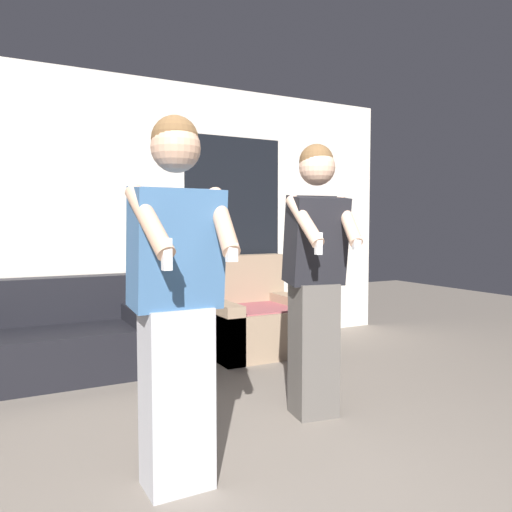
{
  "coord_description": "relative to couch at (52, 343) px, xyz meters",
  "views": [
    {
      "loc": [
        -1.16,
        -1.57,
        1.26
      ],
      "look_at": [
        0.15,
        0.9,
        1.09
      ],
      "focal_mm": 35.0,
      "sensor_mm": 36.0,
      "label": 1
    }
  ],
  "objects": [
    {
      "name": "wall_back",
      "position": [
        0.77,
        0.47,
        1.08
      ],
      "size": [
        6.02,
        0.07,
        2.7
      ],
      "color": "silver",
      "rests_on": "ground_plane"
    },
    {
      "name": "couch",
      "position": [
        0.0,
        0.0,
        0.0
      ],
      "size": [
        1.79,
        0.87,
        0.8
      ],
      "color": "black",
      "rests_on": "ground_plane"
    },
    {
      "name": "armchair",
      "position": [
        1.87,
        -0.03,
        0.03
      ],
      "size": [
        0.99,
        0.9,
        0.95
      ],
      "color": "#937A60",
      "rests_on": "ground_plane"
    },
    {
      "name": "person_left",
      "position": [
        0.35,
        -2.2,
        0.63
      ],
      "size": [
        0.48,
        0.47,
        1.76
      ],
      "color": "#B2B2B7",
      "rests_on": "ground_plane"
    },
    {
      "name": "person_right",
      "position": [
        1.45,
        -1.75,
        0.66
      ],
      "size": [
        0.43,
        0.52,
        1.78
      ],
      "color": "#56514C",
      "rests_on": "ground_plane"
    }
  ]
}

